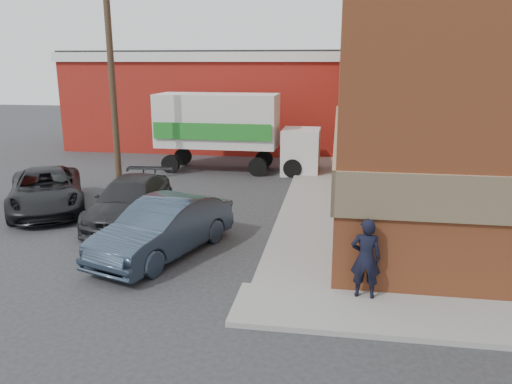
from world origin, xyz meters
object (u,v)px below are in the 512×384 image
at_px(utility_pole, 111,68).
at_px(man, 366,258).
at_px(suv_a, 46,190).
at_px(warehouse, 215,99).
at_px(box_truck, 232,127).
at_px(sedan, 164,228).
at_px(suv_b, 130,201).

relative_size(utility_pole, man, 5.15).
bearing_deg(man, suv_a, -23.29).
distance_m(warehouse, box_truck, 8.14).
distance_m(man, sedan, 5.47).
xyz_separation_m(man, suv_b, (-7.16, 4.51, -0.31)).
relative_size(sedan, suv_b, 0.96).
height_order(sedan, box_truck, box_truck).
bearing_deg(suv_b, sedan, -56.09).
xyz_separation_m(utility_pole, box_truck, (4.20, 3.35, -2.68)).
relative_size(sedan, suv_a, 0.90).
distance_m(utility_pole, man, 13.92).
xyz_separation_m(warehouse, man, (8.20, -20.25, -1.82)).
height_order(warehouse, box_truck, warehouse).
distance_m(man, suv_a, 11.78).
bearing_deg(suv_a, suv_b, -42.75).
bearing_deg(utility_pole, suv_b, -61.85).
relative_size(suv_b, box_truck, 0.65).
height_order(utility_pole, suv_a, utility_pole).
bearing_deg(sedan, suv_a, 167.20).
xyz_separation_m(sedan, suv_b, (-2.04, 2.61, -0.06)).
bearing_deg(suv_b, man, -36.32).
relative_size(warehouse, suv_b, 3.44).
bearing_deg(sedan, man, -1.46).
relative_size(utility_pole, suv_a, 1.77).
distance_m(sedan, box_truck, 10.79).
relative_size(utility_pole, sedan, 1.98).
bearing_deg(man, sedan, -17.18).
bearing_deg(suv_a, sedan, -62.11).
bearing_deg(sedan, utility_pole, 140.81).
relative_size(man, suv_a, 0.34).
xyz_separation_m(warehouse, suv_b, (1.04, -15.74, -2.12)).
distance_m(warehouse, sedan, 18.72).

